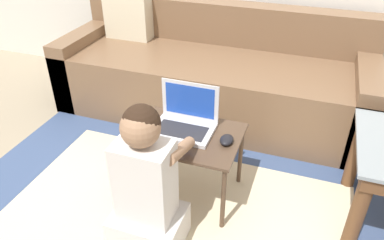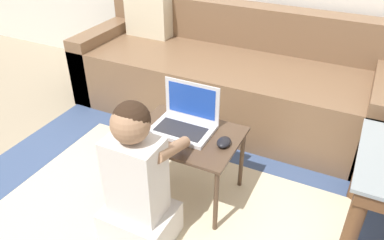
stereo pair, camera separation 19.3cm
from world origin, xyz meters
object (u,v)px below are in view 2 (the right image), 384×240
laptop (185,122)px  computer_mouse (224,142)px  person_seated (137,184)px  couch (226,77)px  laptop_desk (186,142)px

laptop → computer_mouse: (0.24, -0.05, -0.02)m
computer_mouse → person_seated: bearing=-125.7°
couch → laptop: couch is taller
couch → person_seated: (0.10, -1.33, 0.06)m
laptop_desk → computer_mouse: 0.22m
couch → laptop_desk: bearing=-80.7°
laptop_desk → couch: bearing=99.3°
computer_mouse → person_seated: person_seated is taller
laptop → computer_mouse: size_ratio=3.35×
couch → person_seated: couch is taller
laptop_desk → person_seated: size_ratio=0.72×
couch → person_seated: bearing=-85.8°
laptop → person_seated: size_ratio=0.41×
couch → laptop_desk: 0.97m
couch → laptop: (0.13, -0.91, 0.17)m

